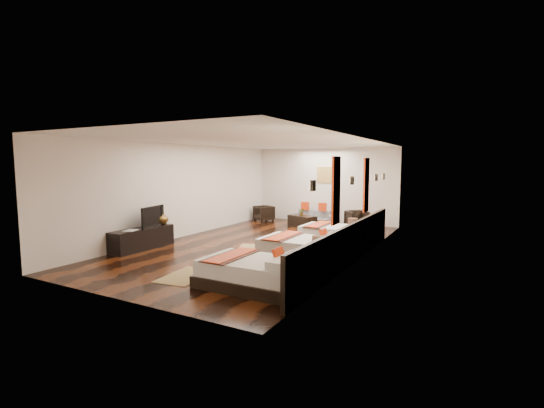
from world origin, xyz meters
The scene contains 30 objects.
floor centered at (0.00, 0.00, 0.00)m, with size 5.50×9.50×0.01m, color black.
ceiling centered at (0.00, 0.00, 2.80)m, with size 5.50×9.50×0.01m, color white.
back_wall centered at (0.00, 4.75, 1.40)m, with size 5.50×0.01×2.80m, color silver.
left_wall centered at (-2.75, 0.00, 1.40)m, with size 0.01×9.50×2.80m, color silver.
right_wall centered at (2.75, 0.00, 1.40)m, with size 0.01×9.50×2.80m, color silver.
headboard_panel centered at (2.71, -0.80, 0.45)m, with size 0.08×6.60×0.90m, color black.
bed_near centered at (1.70, -3.12, 0.26)m, with size 2.01×1.26×0.77m.
bed_mid centered at (1.70, -0.97, 0.27)m, with size 2.04×1.28×0.78m.
bed_far centered at (1.69, 1.21, 0.25)m, with size 1.93×1.21×0.73m.
nightstand_a centered at (2.45, -2.09, 0.29)m, with size 0.42×0.42×0.83m.
nightstand_b centered at (2.44, 0.23, 0.31)m, with size 0.44×0.44×0.88m.
jute_mat_near centered at (0.12, -3.21, 0.01)m, with size 0.75×1.20×0.01m, color #9A814E.
jute_mat_mid centered at (0.02, -0.55, 0.01)m, with size 0.75×1.20×0.01m, color #9A814E.
jute_mat_far centered at (0.15, 1.34, 0.01)m, with size 0.75×1.20×0.01m, color #9A814E.
tv_console centered at (-2.50, -1.90, 0.28)m, with size 0.50×1.80×0.55m, color black.
tv centered at (-2.45, -1.67, 0.83)m, with size 0.96×0.13×0.56m, color black.
book centered at (-2.50, -2.41, 0.57)m, with size 0.26×0.34×0.03m, color black.
figurine centered at (-2.50, -1.20, 0.74)m, with size 0.36×0.36×0.38m, color brown.
sofa centered at (-0.28, 4.36, 0.24)m, with size 1.61×0.63×0.47m, color slate.
armchair_left centered at (-2.16, 3.87, 0.30)m, with size 0.64×0.66×0.60m, color black.
armchair_right centered at (1.50, 3.92, 0.31)m, with size 0.66×0.67×0.61m, color black.
coffee_table centered at (-0.28, 3.31, 0.20)m, with size 1.00×0.50×0.40m, color black.
table_plant centered at (-0.32, 3.35, 0.54)m, with size 0.25×0.21×0.28m, color #2C6220.
orange_panel_a centered at (2.73, -1.90, 1.70)m, with size 0.04×0.40×1.30m, color #D86014.
orange_panel_b centered at (2.73, 0.30, 1.70)m, with size 0.04×0.40×1.30m, color #D86014.
sconce_near centered at (2.70, -3.00, 1.85)m, with size 0.07×0.12×0.18m.
sconce_mid centered at (2.70, -0.80, 1.85)m, with size 0.07×0.12×0.18m.
sconce_far centered at (2.70, 1.40, 1.85)m, with size 0.07×0.12×0.18m.
sconce_lounge centered at (2.70, 2.30, 1.85)m, with size 0.07×0.12×0.18m.
gold_artwork centered at (0.00, 4.73, 1.80)m, with size 0.60×0.04×0.60m, color #AD873F.
Camera 1 is at (5.11, -8.85, 2.20)m, focal length 25.16 mm.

